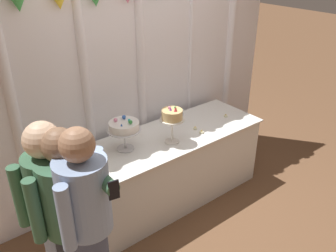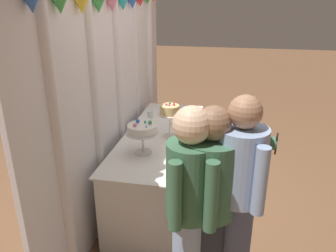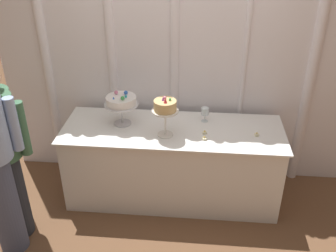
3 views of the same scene
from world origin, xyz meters
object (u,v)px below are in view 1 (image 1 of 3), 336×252
Objects in this scene: cake_table at (169,168)px; tealight_near_left at (195,128)px; guest_man_pink_jacket at (89,230)px; tealight_near_right at (226,116)px; cake_display_nearleft at (124,127)px; guest_man_dark_suit at (72,223)px; cake_display_nearright at (172,117)px; wine_glass at (180,113)px; guest_girl_blue_dress at (56,213)px; tealight_far_left at (202,132)px.

tealight_near_left reaches higher than cake_table.
guest_man_pink_jacket reaches higher than cake_table.
tealight_near_left is 0.91× the size of tealight_near_right.
guest_man_dark_suit is at bearing -141.24° from cake_display_nearleft.
cake_display_nearleft is 0.47m from cake_display_nearright.
wine_glass reaches higher than cake_table.
tealight_near_left is at bearing -89.35° from wine_glass.
cake_table is 0.60m from wine_glass.
tealight_near_right is at bearing 12.08° from guest_girl_blue_dress.
tealight_near_left is 1.76m from guest_man_dark_suit.
cake_display_nearright reaches higher than cake_display_nearleft.
cake_display_nearleft is at bearing 175.08° from tealight_near_right.
cake_table is 45.75× the size of tealight_near_right.
tealight_far_left is at bearing 16.09° from guest_man_dark_suit.
tealight_far_left is 0.03× the size of guest_girl_blue_dress.
tealight_near_right is at bearing 1.23° from tealight_near_left.
guest_man_pink_jacket reaches higher than wine_glass.
tealight_far_left is at bearing -89.83° from wine_glass.
wine_glass is 1.90m from guest_man_pink_jacket.
tealight_near_right is (0.83, 0.07, -0.27)m from cake_display_nearright.
guest_man_pink_jacket reaches higher than guest_man_dark_suit.
tealight_far_left is at bearing 22.17° from guest_man_pink_jacket.
guest_girl_blue_dress is (-2.19, -0.47, 0.09)m from tealight_near_right.
guest_girl_blue_dress is 0.32m from guest_man_pink_jacket.
cake_display_nearleft is 0.81m from wine_glass.
guest_girl_blue_dress is at bearing -163.45° from cake_display_nearright.
cake_display_nearleft is 2.26× the size of wine_glass.
cake_display_nearright is 0.45m from tealight_near_left.
tealight_near_left is 1.78m from guest_girl_blue_dress.
cake_display_nearright is at bearing -175.51° from tealight_near_right.
tealight_far_left is 1.75m from guest_girl_blue_dress.
cake_display_nearright is at bearing -140.22° from wine_glass.
cake_display_nearleft is 1.10m from guest_girl_blue_dress.
cake_display_nearleft is 1.21m from guest_man_pink_jacket.
cake_table is 1.32× the size of guest_man_dark_suit.
cake_display_nearright is 0.25× the size of guest_man_dark_suit.
guest_man_dark_suit is (-2.13, -0.59, 0.06)m from tealight_near_right.
guest_man_pink_jacket reaches higher than cake_display_nearleft.
cake_table is 14.58× the size of wine_glass.
cake_display_nearleft is 0.20× the size of guest_girl_blue_dress.
guest_man_pink_jacket reaches higher than cake_display_nearright.
tealight_near_right is 0.03× the size of guest_man_pink_jacket.
guest_girl_blue_dress is at bearing -165.04° from tealight_near_left.
cake_table is at bearing 151.05° from tealight_far_left.
guest_girl_blue_dress reaches higher than tealight_far_left.
tealight_far_left is at bearing 11.79° from guest_girl_blue_dress.
cake_display_nearright reaches higher than wine_glass.
guest_man_pink_jacket is (-1.62, -0.76, 0.11)m from tealight_near_left.
tealight_near_right is 2.23m from guest_man_pink_jacket.
guest_girl_blue_dress is at bearing -157.77° from wine_glass.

